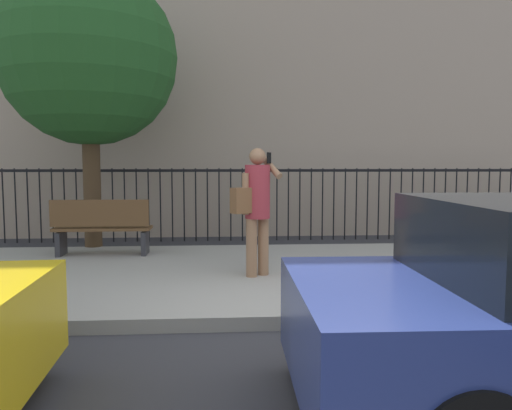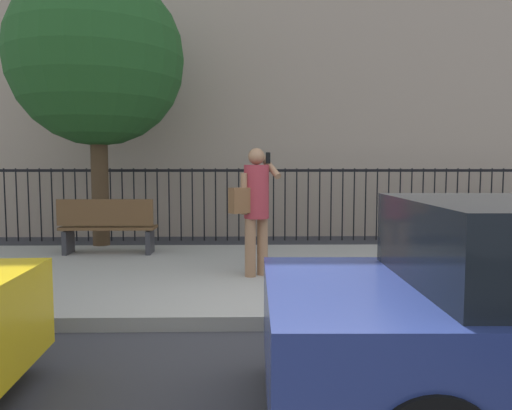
% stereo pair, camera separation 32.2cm
% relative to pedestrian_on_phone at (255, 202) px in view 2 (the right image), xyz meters
% --- Properties ---
extents(ground_plane, '(60.00, 60.00, 0.00)m').
position_rel_pedestrian_on_phone_xyz_m(ground_plane, '(0.35, -1.81, -1.17)').
color(ground_plane, '#333338').
extents(sidewalk, '(28.00, 4.40, 0.15)m').
position_rel_pedestrian_on_phone_xyz_m(sidewalk, '(0.35, 0.39, -1.09)').
color(sidewalk, '#9E9B93').
rests_on(sidewalk, ground).
extents(iron_fence, '(12.03, 0.04, 1.60)m').
position_rel_pedestrian_on_phone_xyz_m(iron_fence, '(0.35, 4.09, -0.15)').
color(iron_fence, black).
rests_on(iron_fence, ground).
extents(pedestrian_on_phone, '(0.72, 0.63, 1.75)m').
position_rel_pedestrian_on_phone_xyz_m(pedestrian_on_phone, '(0.00, 0.00, 0.00)').
color(pedestrian_on_phone, '#936B4C').
rests_on(pedestrian_on_phone, sidewalk).
extents(street_bench, '(1.60, 0.45, 0.95)m').
position_rel_pedestrian_on_phone_xyz_m(street_bench, '(-2.48, 1.66, -0.52)').
color(street_bench, brown).
rests_on(street_bench, sidewalk).
extents(street_tree_near, '(3.21, 3.21, 5.24)m').
position_rel_pedestrian_on_phone_xyz_m(street_tree_near, '(-2.88, 2.63, 2.44)').
color(street_tree_near, '#4C3823').
rests_on(street_tree_near, ground).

